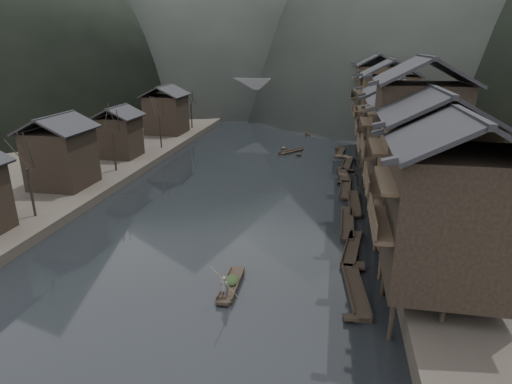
# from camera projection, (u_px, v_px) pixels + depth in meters

# --- Properties ---
(water) EXTENTS (300.00, 300.00, 0.00)m
(water) POSITION_uv_depth(u_px,v_px,m) (210.00, 244.00, 37.67)
(water) COLOR black
(water) RESTS_ON ground
(right_bank) EXTENTS (40.00, 200.00, 1.80)m
(right_bank) POSITION_uv_depth(u_px,v_px,m) (491.00, 148.00, 68.48)
(right_bank) COLOR #2D2823
(right_bank) RESTS_ON ground
(left_bank) EXTENTS (40.00, 200.00, 1.20)m
(left_bank) POSITION_uv_depth(u_px,v_px,m) (91.00, 134.00, 80.67)
(left_bank) COLOR #2D2823
(left_bank) RESTS_ON ground
(stilt_houses) EXTENTS (9.00, 67.60, 15.98)m
(stilt_houses) POSITION_uv_depth(u_px,v_px,m) (397.00, 114.00, 49.91)
(stilt_houses) COLOR black
(stilt_houses) RESTS_ON ground
(left_houses) EXTENTS (8.10, 53.20, 8.73)m
(left_houses) POSITION_uv_depth(u_px,v_px,m) (105.00, 130.00, 58.04)
(left_houses) COLOR black
(left_houses) RESTS_ON left_bank
(bare_trees) EXTENTS (3.66, 62.53, 7.32)m
(bare_trees) POSITION_uv_depth(u_px,v_px,m) (113.00, 130.00, 53.36)
(bare_trees) COLOR black
(bare_trees) RESTS_ON left_bank
(moored_sampans) EXTENTS (3.00, 48.50, 0.47)m
(moored_sampans) POSITION_uv_depth(u_px,v_px,m) (347.00, 196.00, 48.90)
(moored_sampans) COLOR black
(moored_sampans) RESTS_ON water
(midriver_boats) EXTENTS (6.94, 21.77, 0.45)m
(midriver_boats) POSITION_uv_depth(u_px,v_px,m) (305.00, 140.00, 77.24)
(midriver_boats) COLOR black
(midriver_boats) RESTS_ON water
(stone_bridge) EXTENTS (40.00, 6.00, 9.00)m
(stone_bridge) POSITION_uv_depth(u_px,v_px,m) (294.00, 95.00, 102.87)
(stone_bridge) COLOR #4C4C4F
(stone_bridge) RESTS_ON ground
(hero_sampan) EXTENTS (1.14, 5.14, 0.44)m
(hero_sampan) POSITION_uv_depth(u_px,v_px,m) (231.00, 285.00, 30.88)
(hero_sampan) COLOR black
(hero_sampan) RESTS_ON water
(cargo_heap) EXTENTS (1.13, 1.48, 0.68)m
(cargo_heap) POSITION_uv_depth(u_px,v_px,m) (232.00, 276.00, 30.91)
(cargo_heap) COLOR black
(cargo_heap) RESTS_ON hero_sampan
(boatman) EXTENTS (0.65, 0.44, 1.76)m
(boatman) POSITION_uv_depth(u_px,v_px,m) (224.00, 285.00, 28.85)
(boatman) COLOR #565658
(boatman) RESTS_ON hero_sampan
(bamboo_pole) EXTENTS (1.62, 1.98, 3.69)m
(bamboo_pole) POSITION_uv_depth(u_px,v_px,m) (226.00, 248.00, 27.93)
(bamboo_pole) COLOR #8C7A51
(bamboo_pole) RESTS_ON boatman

